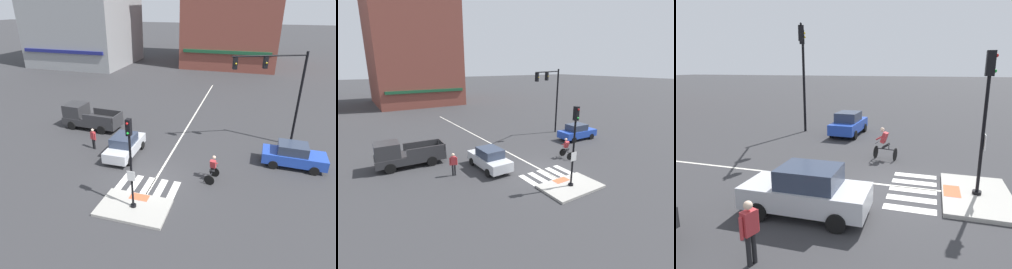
% 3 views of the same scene
% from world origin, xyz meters
% --- Properties ---
extents(ground_plane, '(300.00, 300.00, 0.00)m').
position_xyz_m(ground_plane, '(0.00, 0.00, 0.00)').
color(ground_plane, '#333335').
extents(traffic_island, '(3.85, 2.43, 0.15)m').
position_xyz_m(traffic_island, '(0.00, -2.94, 0.07)').
color(traffic_island, '#A3A099').
rests_on(traffic_island, ground).
extents(tactile_pad_front, '(1.10, 0.60, 0.01)m').
position_xyz_m(tactile_pad_front, '(0.00, -2.08, 0.15)').
color(tactile_pad_front, '#DB5B38').
rests_on(tactile_pad_front, traffic_island).
extents(signal_pole, '(0.44, 0.38, 5.10)m').
position_xyz_m(signal_pole, '(0.00, -2.95, 3.21)').
color(signal_pole, black).
rests_on(signal_pole, traffic_island).
extents(crosswalk_stripe_a, '(0.44, 1.80, 0.01)m').
position_xyz_m(crosswalk_stripe_a, '(-1.64, -0.65, 0.00)').
color(crosswalk_stripe_a, silver).
rests_on(crosswalk_stripe_a, ground).
extents(crosswalk_stripe_b, '(0.44, 1.80, 0.01)m').
position_xyz_m(crosswalk_stripe_b, '(-0.82, -0.65, 0.00)').
color(crosswalk_stripe_b, silver).
rests_on(crosswalk_stripe_b, ground).
extents(crosswalk_stripe_c, '(0.44, 1.80, 0.01)m').
position_xyz_m(crosswalk_stripe_c, '(0.00, -0.65, 0.00)').
color(crosswalk_stripe_c, silver).
rests_on(crosswalk_stripe_c, ground).
extents(crosswalk_stripe_d, '(0.44, 1.80, 0.01)m').
position_xyz_m(crosswalk_stripe_d, '(0.82, -0.65, 0.00)').
color(crosswalk_stripe_d, silver).
rests_on(crosswalk_stripe_d, ground).
extents(crosswalk_stripe_e, '(0.44, 1.80, 0.01)m').
position_xyz_m(crosswalk_stripe_e, '(1.64, -0.65, 0.00)').
color(crosswalk_stripe_e, silver).
rests_on(crosswalk_stripe_e, ground).
extents(lane_centre_line, '(0.14, 28.00, 0.01)m').
position_xyz_m(lane_centre_line, '(0.23, 10.00, 0.00)').
color(lane_centre_line, silver).
rests_on(lane_centre_line, ground).
extents(traffic_light_mast, '(5.07, 2.36, 7.18)m').
position_xyz_m(traffic_light_mast, '(7.33, 7.19, 4.97)').
color(traffic_light_mast, black).
rests_on(traffic_light_mast, ground).
extents(building_corner_right, '(15.72, 17.81, 22.17)m').
position_xyz_m(building_corner_right, '(0.84, 41.42, 11.10)').
color(building_corner_right, brown).
rests_on(building_corner_right, ground).
extents(car_blue_cross_right, '(4.15, 1.95, 1.64)m').
position_xyz_m(car_blue_cross_right, '(8.64, 4.40, 0.81)').
color(car_blue_cross_right, '#2347B7').
rests_on(car_blue_cross_right, ground).
extents(car_silver_westbound_near, '(1.90, 4.13, 1.64)m').
position_xyz_m(car_silver_westbound_near, '(-2.92, 2.52, 0.81)').
color(car_silver_westbound_near, silver).
rests_on(car_silver_westbound_near, ground).
extents(pickup_truck_charcoal_cross_left, '(5.19, 2.24, 2.08)m').
position_xyz_m(pickup_truck_charcoal_cross_left, '(-8.25, 6.42, 0.98)').
color(pickup_truck_charcoal_cross_left, '#2D2D30').
rests_on(pickup_truck_charcoal_cross_left, ground).
extents(cyclist, '(0.83, 1.19, 1.68)m').
position_xyz_m(cyclist, '(3.67, 1.07, 0.87)').
color(cyclist, black).
rests_on(cyclist, ground).
extents(pedestrian_at_curb_left, '(0.53, 0.32, 1.67)m').
position_xyz_m(pedestrian_at_curb_left, '(-5.64, 2.80, 0.98)').
color(pedestrian_at_curb_left, black).
rests_on(pedestrian_at_curb_left, ground).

